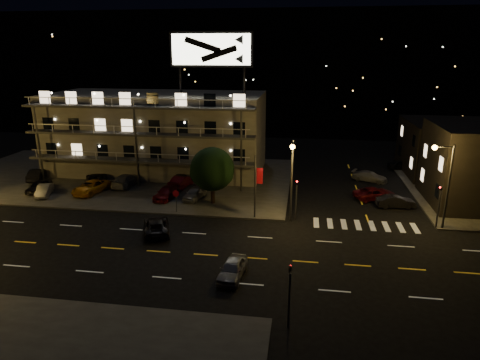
# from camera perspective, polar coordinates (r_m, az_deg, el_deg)

# --- Properties ---
(ground) EXTENTS (140.00, 140.00, 0.00)m
(ground) POSITION_cam_1_polar(r_m,az_deg,el_deg) (35.76, -7.75, -9.64)
(ground) COLOR black
(ground) RESTS_ON ground
(curb_nw) EXTENTS (44.00, 24.00, 0.15)m
(curb_nw) POSITION_cam_1_polar(r_m,az_deg,el_deg) (57.98, -15.63, 0.43)
(curb_nw) COLOR #343432
(curb_nw) RESTS_ON ground
(curb_ne) EXTENTS (16.00, 24.00, 0.15)m
(curb_ne) POSITION_cam_1_polar(r_m,az_deg,el_deg) (56.89, 29.37, -1.48)
(curb_ne) COLOR #343432
(curb_ne) RESTS_ON ground
(motel) EXTENTS (28.00, 13.80, 18.10)m
(motel) POSITION_cam_1_polar(r_m,az_deg,el_deg) (58.80, -10.88, 6.27)
(motel) COLOR #9B9787
(motel) RESTS_ON ground
(side_bldg_back) EXTENTS (14.06, 12.00, 7.00)m
(side_bldg_back) POSITION_cam_1_polar(r_m,az_deg,el_deg) (63.35, 27.38, 3.72)
(side_bldg_back) COLOR black
(side_bldg_back) RESTS_ON ground
(hill_backdrop) EXTENTS (120.00, 25.00, 24.00)m
(hill_backdrop) POSITION_cam_1_polar(r_m,az_deg,el_deg) (100.68, -0.23, 14.43)
(hill_backdrop) COLOR black
(hill_backdrop) RESTS_ON ground
(streetlight_nc) EXTENTS (0.44, 1.92, 8.00)m
(streetlight_nc) POSITION_cam_1_polar(r_m,az_deg,el_deg) (40.09, 6.93, 0.95)
(streetlight_nc) COLOR #2D2D30
(streetlight_nc) RESTS_ON ground
(streetlight_ne) EXTENTS (1.92, 0.44, 8.00)m
(streetlight_ne) POSITION_cam_1_polar(r_m,az_deg,el_deg) (42.38, 25.69, 0.25)
(streetlight_ne) COLOR #2D2D30
(streetlight_ne) RESTS_ON ground
(signal_nw) EXTENTS (0.20, 0.27, 4.60)m
(signal_nw) POSITION_cam_1_polar(r_m,az_deg,el_deg) (41.33, 7.53, -2.05)
(signal_nw) COLOR #2D2D30
(signal_nw) RESTS_ON ground
(signal_sw) EXTENTS (0.20, 0.27, 4.60)m
(signal_sw) POSITION_cam_1_polar(r_m,az_deg,el_deg) (25.83, 6.61, -14.27)
(signal_sw) COLOR #2D2D30
(signal_sw) RESTS_ON ground
(signal_ne) EXTENTS (0.27, 0.20, 4.60)m
(signal_ne) POSITION_cam_1_polar(r_m,az_deg,el_deg) (43.20, 25.04, -2.71)
(signal_ne) COLOR #2D2D30
(signal_ne) RESTS_ON ground
(banner_north) EXTENTS (0.83, 0.16, 6.40)m
(banner_north) POSITION_cam_1_polar(r_m,az_deg,el_deg) (41.19, 2.13, -0.72)
(banner_north) COLOR #2D2D30
(banner_north) RESTS_ON ground
(stop_sign) EXTENTS (0.91, 0.11, 2.61)m
(stop_sign) POSITION_cam_1_polar(r_m,az_deg,el_deg) (43.49, -8.53, -2.32)
(stop_sign) COLOR #2D2D30
(stop_sign) RESTS_ON ground
(tree) EXTENTS (4.85, 4.67, 6.10)m
(tree) POSITION_cam_1_polar(r_m,az_deg,el_deg) (45.11, -3.76, 1.29)
(tree) COLOR black
(tree) RESTS_ON curb_nw
(lot_car_0) EXTENTS (1.65, 3.78, 1.27)m
(lot_car_0) POSITION_cam_1_polar(r_m,az_deg,el_deg) (54.81, -25.25, -0.76)
(lot_car_0) COLOR black
(lot_car_0) RESTS_ON curb_nw
(lot_car_1) EXTENTS (2.40, 3.92, 1.22)m
(lot_car_1) POSITION_cam_1_polar(r_m,az_deg,el_deg) (53.07, -24.66, -1.25)
(lot_car_1) COLOR gray
(lot_car_1) RESTS_ON curb_nw
(lot_car_2) EXTENTS (3.40, 5.37, 1.38)m
(lot_car_2) POSITION_cam_1_polar(r_m,az_deg,el_deg) (51.99, -19.22, -0.90)
(lot_car_2) COLOR orange
(lot_car_2) RESTS_ON curb_nw
(lot_car_3) EXTENTS (2.28, 4.47, 1.24)m
(lot_car_3) POSITION_cam_1_polar(r_m,az_deg,el_deg) (48.04, -9.79, -1.70)
(lot_car_3) COLOR #570C12
(lot_car_3) RESTS_ON curb_nw
(lot_car_4) EXTENTS (2.18, 4.10, 1.33)m
(lot_car_4) POSITION_cam_1_polar(r_m,az_deg,el_deg) (47.38, -6.06, -1.75)
(lot_car_4) COLOR gray
(lot_car_4) RESTS_ON curb_nw
(lot_car_5) EXTENTS (2.58, 4.60, 1.44)m
(lot_car_5) POSITION_cam_1_polar(r_m,az_deg,el_deg) (59.77, -25.34, 0.68)
(lot_car_5) COLOR black
(lot_car_5) RESTS_ON curb_nw
(lot_car_6) EXTENTS (4.32, 5.75, 1.45)m
(lot_car_6) POSITION_cam_1_polar(r_m,az_deg,el_deg) (54.69, -18.68, 0.05)
(lot_car_6) COLOR black
(lot_car_6) RESTS_ON curb_nw
(lot_car_7) EXTENTS (2.36, 5.15, 1.46)m
(lot_car_7) POSITION_cam_1_polar(r_m,az_deg,el_deg) (53.43, -14.93, -0.00)
(lot_car_7) COLOR gray
(lot_car_7) RESTS_ON curb_nw
(lot_car_8) EXTENTS (1.93, 4.53, 1.53)m
(lot_car_8) POSITION_cam_1_polar(r_m,az_deg,el_deg) (52.27, -7.97, 0.08)
(lot_car_8) COLOR black
(lot_car_8) RESTS_ON curb_nw
(lot_car_9) EXTENTS (2.27, 4.55, 1.43)m
(lot_car_9) POSITION_cam_1_polar(r_m,az_deg,el_deg) (51.63, -7.75, -0.18)
(lot_car_9) COLOR #570C12
(lot_car_9) RESTS_ON curb_nw
(side_car_0) EXTENTS (4.16, 1.89, 1.32)m
(side_car_0) POSITION_cam_1_polar(r_m,az_deg,el_deg) (47.86, 20.04, -2.72)
(side_car_0) COLOR black
(side_car_0) RESTS_ON ground
(side_car_1) EXTENTS (5.21, 3.85, 1.31)m
(side_car_1) POSITION_cam_1_polar(r_m,az_deg,el_deg) (49.83, 17.56, -1.72)
(side_car_1) COLOR #570C12
(side_car_1) RESTS_ON ground
(side_car_2) EXTENTS (4.70, 3.36, 1.26)m
(side_car_2) POSITION_cam_1_polar(r_m,az_deg,el_deg) (56.40, 16.92, 0.45)
(side_car_2) COLOR gray
(side_car_2) RESTS_ON ground
(side_car_3) EXTENTS (3.97, 2.26, 1.27)m
(side_car_3) POSITION_cam_1_polar(r_m,az_deg,el_deg) (63.52, 20.74, 1.89)
(side_car_3) COLOR black
(side_car_3) RESTS_ON ground
(road_car_east) EXTENTS (1.99, 4.11, 1.35)m
(road_car_east) POSITION_cam_1_polar(r_m,az_deg,el_deg) (31.73, -1.01, -11.75)
(road_car_east) COLOR gray
(road_car_east) RESTS_ON ground
(road_car_west) EXTENTS (3.74, 5.27, 1.33)m
(road_car_west) POSITION_cam_1_polar(r_m,az_deg,el_deg) (39.65, -11.12, -6.01)
(road_car_west) COLOR black
(road_car_west) RESTS_ON ground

